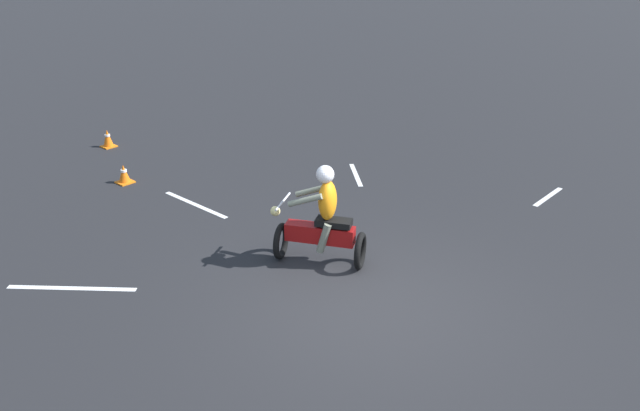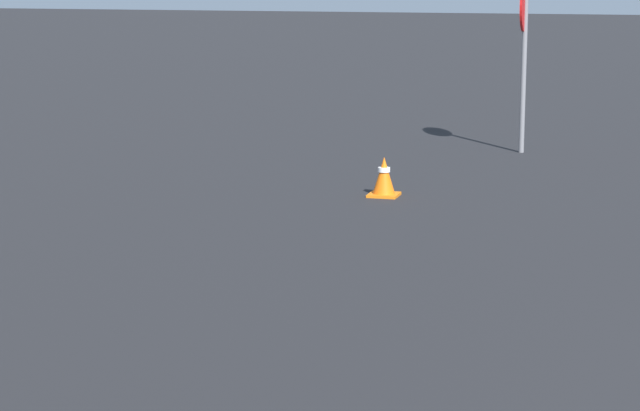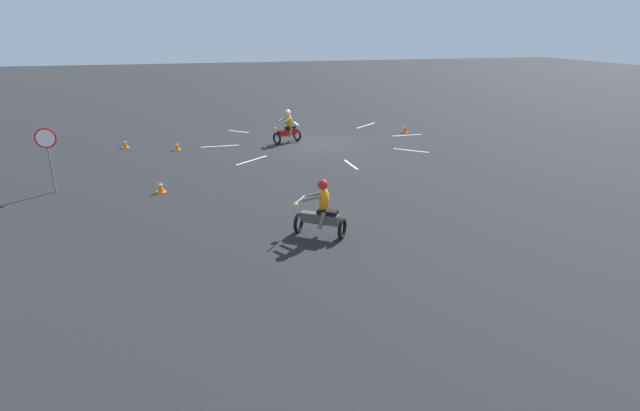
# 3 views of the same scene
# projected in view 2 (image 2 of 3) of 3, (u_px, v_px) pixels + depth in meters

# --- Properties ---
(stop_sign) EXTENTS (0.70, 0.08, 2.30)m
(stop_sign) POSITION_uv_depth(u_px,v_px,m) (524.00, 29.00, 16.31)
(stop_sign) COLOR slate
(stop_sign) RESTS_ON ground
(traffic_cone_mid_center) EXTENTS (0.32, 0.32, 0.43)m
(traffic_cone_mid_center) POSITION_uv_depth(u_px,v_px,m) (384.00, 177.00, 13.43)
(traffic_cone_mid_center) COLOR orange
(traffic_cone_mid_center) RESTS_ON ground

